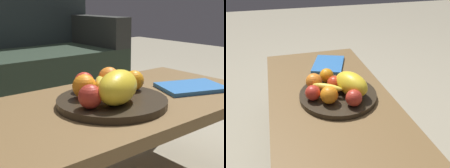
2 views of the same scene
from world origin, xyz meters
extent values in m
plane|color=gray|center=(0.00, 0.00, 0.00)|extent=(8.00, 8.00, 0.00)
cube|color=brown|center=(0.00, 0.00, 0.37)|extent=(1.18, 0.60, 0.04)
cylinder|color=brown|center=(0.55, -0.26, 0.17)|extent=(0.05, 0.05, 0.35)
cylinder|color=brown|center=(0.55, 0.26, 0.17)|extent=(0.05, 0.05, 0.35)
cylinder|color=#2E2519|center=(-0.03, -0.03, 0.40)|extent=(0.38, 0.38, 0.03)
ellipsoid|color=yellow|center=(-0.06, -0.09, 0.47)|extent=(0.22, 0.18, 0.11)
sphere|color=orange|center=(0.04, 0.07, 0.46)|extent=(0.08, 0.08, 0.08)
sphere|color=orange|center=(-0.10, 0.03, 0.46)|extent=(0.08, 0.08, 0.08)
sphere|color=orange|center=(0.10, -0.01, 0.45)|extent=(0.07, 0.07, 0.07)
sphere|color=red|center=(0.00, -0.03, 0.45)|extent=(0.08, 0.08, 0.08)
sphere|color=red|center=(-0.06, 0.09, 0.45)|extent=(0.07, 0.07, 0.07)
sphere|color=#B83124|center=(-0.15, -0.08, 0.45)|extent=(0.08, 0.08, 0.08)
ellipsoid|color=yellow|center=(-0.04, 0.00, 0.43)|extent=(0.13, 0.13, 0.03)
ellipsoid|color=yellow|center=(-0.03, -0.01, 0.43)|extent=(0.15, 0.10, 0.03)
ellipsoid|color=gold|center=(-0.04, 0.02, 0.46)|extent=(0.11, 0.14, 0.03)
cube|color=#2E6BB4|center=(0.35, -0.08, 0.40)|extent=(0.30, 0.26, 0.02)
camera|label=1|loc=(-0.70, -0.85, 0.74)|focal=52.33mm
camera|label=2|loc=(-1.00, 0.23, 1.03)|focal=38.41mm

